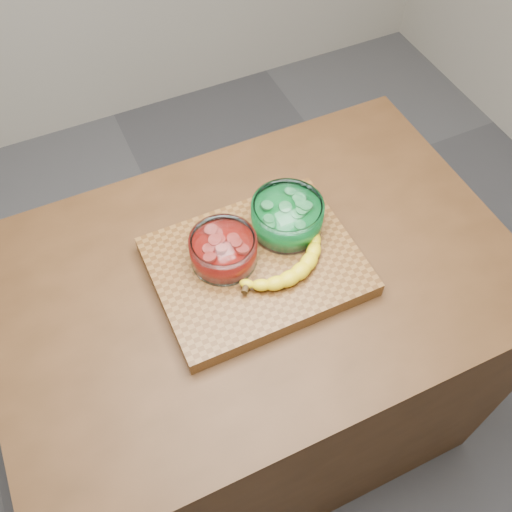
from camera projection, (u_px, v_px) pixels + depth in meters
name	position (u px, v px, depth m)	size (l,w,h in m)	color
ground	(256.00, 413.00, 2.03)	(3.50, 3.50, 0.00)	#505054
counter	(256.00, 358.00, 1.66)	(1.20, 0.80, 0.90)	#482B15
cutting_board	(256.00, 266.00, 1.28)	(0.45, 0.35, 0.04)	brown
bowl_red	(223.00, 250.00, 1.24)	(0.15, 0.15, 0.07)	white
bowl_green	(287.00, 217.00, 1.29)	(0.16, 0.16, 0.08)	white
banana	(284.00, 260.00, 1.24)	(0.26, 0.16, 0.04)	yellow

